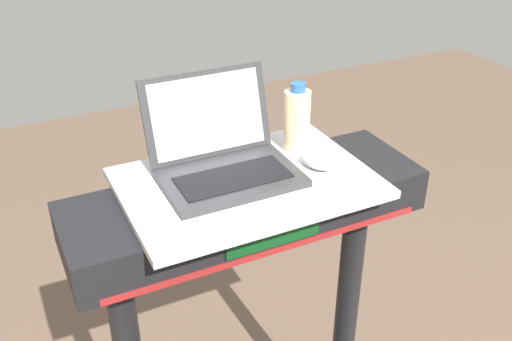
{
  "coord_description": "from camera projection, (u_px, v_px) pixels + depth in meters",
  "views": [
    {
      "loc": [
        -0.51,
        -0.4,
        1.88
      ],
      "look_at": [
        0.0,
        0.65,
        1.22
      ],
      "focal_mm": 40.8,
      "sensor_mm": 36.0,
      "label": 1
    }
  ],
  "objects": [
    {
      "name": "desk_board",
      "position": [
        247.0,
        183.0,
        1.41
      ],
      "size": [
        0.6,
        0.42,
        0.02
      ],
      "primitive_type": "cube",
      "color": "silver",
      "rests_on": "treadmill_base"
    },
    {
      "name": "laptop",
      "position": [
        223.0,
        156.0,
        1.41
      ],
      "size": [
        0.33,
        0.28,
        0.23
      ],
      "rotation": [
        0.0,
        0.0,
        0.08
      ],
      "color": "#2D2D30",
      "rests_on": "desk_board"
    },
    {
      "name": "computer_mouse",
      "position": [
        316.0,
        160.0,
        1.46
      ],
      "size": [
        0.08,
        0.11,
        0.03
      ],
      "primitive_type": "ellipsoid",
      "rotation": [
        0.0,
        0.0,
        0.17
      ],
      "color": "#B2B2B7",
      "rests_on": "desk_board"
    },
    {
      "name": "water_bottle",
      "position": [
        297.0,
        119.0,
        1.51
      ],
      "size": [
        0.07,
        0.07,
        0.18
      ],
      "color": "beige",
      "rests_on": "desk_board"
    }
  ]
}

